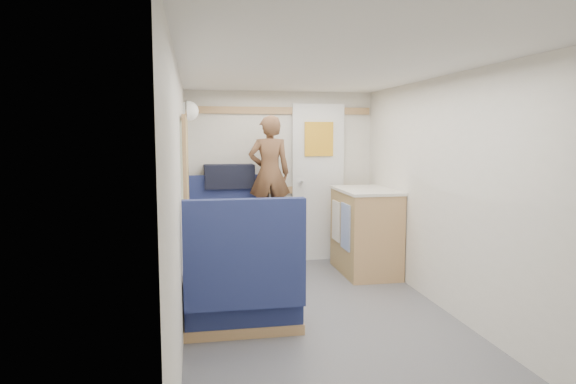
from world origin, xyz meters
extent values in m
plane|color=#515156|center=(0.00, 0.00, 0.00)|extent=(4.50, 4.50, 0.00)
plane|color=silver|center=(0.00, 0.00, 2.00)|extent=(4.50, 4.50, 0.00)
cube|color=silver|center=(0.00, 2.25, 1.00)|extent=(2.20, 0.02, 2.00)
cube|color=silver|center=(-1.10, 0.00, 1.00)|extent=(0.02, 4.50, 2.00)
cube|color=silver|center=(1.10, 0.00, 1.00)|extent=(0.02, 4.50, 2.00)
cube|color=#9A7C45|center=(0.00, 2.23, 0.85)|extent=(2.15, 0.02, 0.08)
cube|color=#9A7C45|center=(0.00, 2.23, 1.78)|extent=(2.15, 0.02, 0.08)
cube|color=#989C84|center=(-1.08, 1.00, 1.25)|extent=(0.04, 1.30, 0.72)
cube|color=white|center=(0.45, 2.22, 0.93)|extent=(0.62, 0.04, 1.86)
cube|color=orange|center=(0.45, 2.19, 1.45)|extent=(0.34, 0.03, 0.40)
cylinder|color=silver|center=(0.23, 2.17, 0.95)|extent=(0.04, 0.10, 0.04)
cube|color=white|center=(-0.65, 1.00, 0.70)|extent=(0.62, 0.92, 0.04)
cylinder|color=silver|center=(-0.65, 1.00, 0.35)|extent=(0.08, 0.08, 0.66)
cylinder|color=silver|center=(-0.65, 1.00, 0.01)|extent=(0.36, 0.36, 0.03)
cube|color=#17274C|center=(-0.65, 1.80, 0.23)|extent=(0.88, 0.50, 0.45)
cube|color=#17274C|center=(-0.65, 2.08, 0.65)|extent=(0.88, 0.10, 0.80)
cube|color=#9A7C45|center=(-0.65, 1.80, 0.04)|extent=(0.90, 0.52, 0.08)
cube|color=#17274C|center=(-0.65, 0.20, 0.23)|extent=(0.88, 0.50, 0.45)
cube|color=#17274C|center=(-0.65, -0.08, 0.65)|extent=(0.88, 0.10, 0.80)
cube|color=#9A7C45|center=(-0.65, 0.20, 0.04)|extent=(0.90, 0.52, 0.08)
cube|color=#9A7C45|center=(-0.65, 2.12, 0.88)|extent=(0.90, 0.14, 0.04)
sphere|color=white|center=(-1.04, 1.85, 1.75)|extent=(0.20, 0.20, 0.20)
cube|color=#9A7C45|center=(0.82, 1.55, 0.45)|extent=(0.54, 0.90, 0.90)
cube|color=silver|center=(0.82, 1.55, 0.91)|extent=(0.56, 0.92, 0.03)
cube|color=#5972B2|center=(0.54, 1.37, 0.55)|extent=(0.01, 0.30, 0.48)
cube|color=silver|center=(0.54, 1.73, 0.55)|extent=(0.01, 0.28, 0.44)
imported|color=brown|center=(-0.18, 1.89, 1.08)|extent=(0.47, 0.31, 1.26)
cube|color=black|center=(-0.61, 2.12, 1.03)|extent=(0.56, 0.28, 0.27)
cube|color=silver|center=(-0.51, 0.70, 0.73)|extent=(0.33, 0.39, 0.02)
sphere|color=orange|center=(-0.47, 0.79, 0.78)|extent=(0.08, 0.08, 0.08)
cube|color=#EEDD89|center=(-0.59, 0.63, 0.75)|extent=(0.10, 0.07, 0.03)
cylinder|color=white|center=(-0.78, 0.82, 0.72)|extent=(0.06, 0.06, 0.01)
cylinder|color=white|center=(-0.78, 0.82, 0.78)|extent=(0.01, 0.01, 0.10)
sphere|color=#42070A|center=(-0.78, 0.82, 0.85)|extent=(0.08, 0.08, 0.08)
cylinder|color=silver|center=(-0.75, 0.62, 0.78)|extent=(0.07, 0.07, 0.11)
cylinder|color=white|center=(-0.62, 1.01, 0.78)|extent=(0.07, 0.07, 0.11)
cylinder|color=#8F5814|center=(-0.43, 0.95, 0.78)|extent=(0.07, 0.07, 0.11)
cylinder|color=black|center=(-0.67, 0.90, 0.77)|extent=(0.04, 0.04, 0.09)
cylinder|color=white|center=(-0.72, 1.07, 0.76)|extent=(0.04, 0.04, 0.09)
cube|color=olive|center=(-0.43, 1.30, 0.78)|extent=(0.20, 0.29, 0.11)
camera|label=1|loc=(-1.00, -3.69, 1.51)|focal=32.00mm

